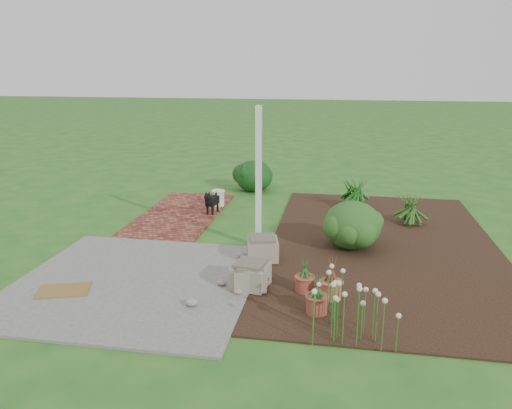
% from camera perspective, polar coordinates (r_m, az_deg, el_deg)
% --- Properties ---
extents(ground, '(80.00, 80.00, 0.00)m').
position_cam_1_polar(ground, '(8.93, -1.72, -4.95)').
color(ground, '#215F1E').
rests_on(ground, ground).
extents(concrete_patio, '(3.50, 3.50, 0.04)m').
position_cam_1_polar(concrete_patio, '(7.74, -13.63, -8.60)').
color(concrete_patio, '#5F5F5D').
rests_on(concrete_patio, ground).
extents(brick_path, '(1.60, 3.50, 0.04)m').
position_cam_1_polar(brick_path, '(10.95, -8.58, -1.08)').
color(brick_path, '#5A211C').
rests_on(brick_path, ground).
extents(garden_bed, '(4.00, 7.00, 0.03)m').
position_cam_1_polar(garden_bed, '(9.26, 14.32, -4.59)').
color(garden_bed, black).
rests_on(garden_bed, ground).
extents(veranda_post, '(0.10, 0.10, 2.50)m').
position_cam_1_polar(veranda_post, '(8.61, 0.31, 2.96)').
color(veranda_post, white).
rests_on(veranda_post, ground).
extents(stone_trough_near, '(0.54, 0.54, 0.30)m').
position_cam_1_polar(stone_trough_near, '(7.26, -0.67, -8.32)').
color(stone_trough_near, gray).
rests_on(stone_trough_near, concrete_patio).
extents(stone_trough_mid, '(0.56, 0.56, 0.33)m').
position_cam_1_polar(stone_trough_mid, '(7.28, -0.63, -8.15)').
color(stone_trough_mid, gray).
rests_on(stone_trough_mid, concrete_patio).
extents(stone_trough_far, '(0.59, 0.59, 0.33)m').
position_cam_1_polar(stone_trough_far, '(8.27, 0.77, -5.13)').
color(stone_trough_far, gray).
rests_on(stone_trough_far, concrete_patio).
extents(coir_doormat, '(0.81, 0.66, 0.02)m').
position_cam_1_polar(coir_doormat, '(7.70, -21.11, -9.14)').
color(coir_doormat, brown).
rests_on(coir_doormat, concrete_patio).
extents(black_dog, '(0.23, 0.57, 0.49)m').
position_cam_1_polar(black_dog, '(10.76, -5.11, 0.45)').
color(black_dog, black).
rests_on(black_dog, brick_path).
extents(cream_ceramic_urn, '(0.34, 0.34, 0.36)m').
position_cam_1_polar(cream_ceramic_urn, '(11.38, -4.34, 0.72)').
color(cream_ceramic_urn, beige).
rests_on(cream_ceramic_urn, brick_path).
extents(evergreen_shrub, '(1.29, 1.29, 0.85)m').
position_cam_1_polar(evergreen_shrub, '(8.91, 10.96, -2.18)').
color(evergreen_shrub, '#134317').
rests_on(evergreen_shrub, garden_bed).
extents(agapanthus_clump_back, '(1.07, 1.07, 0.78)m').
position_cam_1_polar(agapanthus_clump_back, '(10.51, 17.25, -0.07)').
color(agapanthus_clump_back, '#0F3C0F').
rests_on(agapanthus_clump_back, garden_bed).
extents(agapanthus_clump_front, '(1.18, 1.18, 0.86)m').
position_cam_1_polar(agapanthus_clump_front, '(11.40, 11.20, 1.75)').
color(agapanthus_clump_front, '#0D3E0D').
rests_on(agapanthus_clump_front, garden_bed).
extents(pink_flower_patch, '(1.43, 1.43, 0.73)m').
position_cam_1_polar(pink_flower_patch, '(6.23, 11.40, -10.85)').
color(pink_flower_patch, '#113D0F').
rests_on(pink_flower_patch, garden_bed).
extents(terracotta_pot_bronze, '(0.33, 0.33, 0.25)m').
position_cam_1_polar(terracotta_pot_bronze, '(7.06, 8.59, -9.56)').
color(terracotta_pot_bronze, '#AC543A').
rests_on(terracotta_pot_bronze, garden_bed).
extents(terracotta_pot_small_left, '(0.35, 0.35, 0.22)m').
position_cam_1_polar(terracotta_pot_small_left, '(7.22, 5.57, -8.98)').
color(terracotta_pot_small_left, '#974233').
rests_on(terracotta_pot_small_left, garden_bed).
extents(terracotta_pot_small_right, '(0.35, 0.35, 0.24)m').
position_cam_1_polar(terracotta_pot_small_right, '(6.65, 6.98, -11.23)').
color(terracotta_pot_small_right, brown).
rests_on(terracotta_pot_small_right, garden_bed).
extents(purple_flowering_bush, '(1.03, 1.03, 0.81)m').
position_cam_1_polar(purple_flowering_bush, '(12.84, -0.24, 3.36)').
color(purple_flowering_bush, black).
rests_on(purple_flowering_bush, ground).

